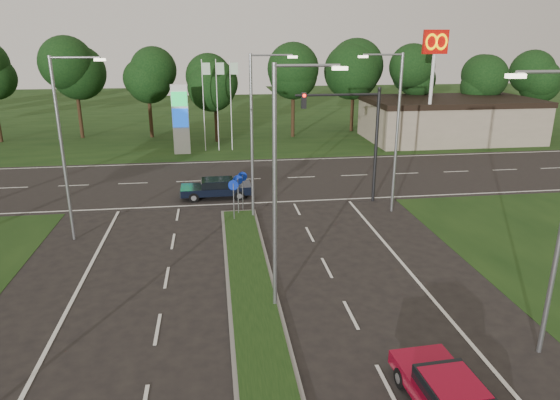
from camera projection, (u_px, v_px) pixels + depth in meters
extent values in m
cube|color=black|center=(222.00, 116.00, 65.08)|extent=(160.00, 50.00, 0.02)
cube|color=black|center=(233.00, 180.00, 35.89)|extent=(160.00, 12.00, 0.02)
cube|color=slate|center=(259.00, 336.00, 17.03)|extent=(2.00, 26.00, 0.12)
cube|color=gray|center=(449.00, 120.00, 49.37)|extent=(16.00, 9.00, 4.00)
cylinder|color=gray|center=(275.00, 194.00, 17.64)|extent=(0.16, 0.16, 9.00)
cylinder|color=gray|center=(307.00, 65.00, 16.41)|extent=(2.20, 0.10, 0.10)
cube|color=#FFF2CC|center=(340.00, 68.00, 16.58)|extent=(0.50, 0.22, 0.12)
cylinder|color=gray|center=(252.00, 139.00, 27.05)|extent=(0.16, 0.16, 9.00)
cylinder|color=gray|center=(272.00, 55.00, 25.83)|extent=(2.20, 0.10, 0.10)
cube|color=#FFF2CC|center=(292.00, 57.00, 26.00)|extent=(0.50, 0.22, 0.12)
cylinder|color=gray|center=(63.00, 153.00, 23.98)|extent=(0.16, 0.16, 9.00)
cylinder|color=gray|center=(75.00, 58.00, 22.76)|extent=(2.20, 0.10, 0.10)
cube|color=#FFF2CC|center=(100.00, 60.00, 22.93)|extent=(0.50, 0.22, 0.12)
cylinder|color=gray|center=(397.00, 136.00, 28.10)|extent=(0.16, 0.16, 9.00)
cylinder|color=gray|center=(383.00, 55.00, 26.59)|extent=(2.20, 0.10, 0.10)
cube|color=#FFF2CC|center=(363.00, 57.00, 26.48)|extent=(0.50, 0.22, 0.12)
cylinder|color=gray|center=(554.00, 72.00, 13.41)|extent=(2.20, 0.10, 0.10)
cube|color=#FFF2CC|center=(516.00, 76.00, 13.30)|extent=(0.50, 0.22, 0.12)
cylinder|color=black|center=(376.00, 146.00, 30.23)|extent=(0.20, 0.20, 7.00)
cylinder|color=black|center=(338.00, 95.00, 28.95)|extent=(5.00, 0.14, 0.14)
cube|color=black|center=(304.00, 101.00, 28.79)|extent=(0.28, 0.28, 0.90)
sphere|color=#FF190C|center=(304.00, 96.00, 28.52)|extent=(0.20, 0.20, 0.20)
cylinder|color=gray|center=(234.00, 203.00, 27.50)|extent=(0.06, 0.06, 2.20)
cylinder|color=#0C26A5|center=(233.00, 185.00, 27.19)|extent=(0.56, 0.04, 0.56)
cylinder|color=gray|center=(238.00, 197.00, 28.48)|extent=(0.06, 0.06, 2.20)
cylinder|color=#0C26A5|center=(238.00, 180.00, 28.17)|extent=(0.56, 0.04, 0.56)
cylinder|color=gray|center=(243.00, 193.00, 29.18)|extent=(0.06, 0.06, 2.20)
cylinder|color=#0C26A5|center=(242.00, 177.00, 28.87)|extent=(0.56, 0.04, 0.56)
cube|color=silver|center=(181.00, 120.00, 42.92)|extent=(1.40, 0.30, 6.00)
cube|color=#0CA53F|center=(179.00, 99.00, 42.19)|extent=(1.30, 0.08, 1.20)
cube|color=#0C3FBF|center=(180.00, 118.00, 42.69)|extent=(1.30, 0.08, 1.60)
cylinder|color=silver|center=(204.00, 106.00, 43.80)|extent=(0.08, 0.08, 8.00)
cube|color=#B2D8B2|center=(206.00, 69.00, 42.85)|extent=(0.70, 0.02, 1.00)
cylinder|color=silver|center=(217.00, 106.00, 43.96)|extent=(0.08, 0.08, 8.00)
cube|color=#B2D8B2|center=(220.00, 69.00, 43.01)|extent=(0.70, 0.02, 1.00)
cylinder|color=silver|center=(231.00, 106.00, 44.11)|extent=(0.08, 0.08, 8.00)
cube|color=#B2D8B2|center=(234.00, 68.00, 43.16)|extent=(0.70, 0.02, 1.00)
cylinder|color=silver|center=(431.00, 94.00, 44.16)|extent=(0.30, 0.30, 10.00)
cube|color=#BF0C07|center=(435.00, 42.00, 42.79)|extent=(2.20, 0.35, 2.00)
torus|color=#FFC600|center=(432.00, 42.00, 42.53)|extent=(1.06, 0.16, 1.06)
torus|color=#FFC600|center=(442.00, 42.00, 42.64)|extent=(1.06, 0.16, 1.06)
cylinder|color=black|center=(225.00, 116.00, 50.27)|extent=(0.36, 0.36, 4.40)
sphere|color=black|center=(224.00, 72.00, 48.93)|extent=(6.00, 6.00, 6.00)
sphere|color=black|center=(226.00, 62.00, 48.47)|extent=(4.80, 4.80, 4.80)
cube|color=maroon|center=(450.00, 399.00, 13.38)|extent=(1.97, 4.33, 0.43)
cube|color=black|center=(453.00, 389.00, 13.17)|extent=(1.58, 1.95, 0.40)
cube|color=maroon|center=(454.00, 382.00, 13.11)|extent=(1.47, 1.60, 0.04)
cylinder|color=black|center=(401.00, 378.00, 14.58)|extent=(0.23, 0.61, 0.60)
cylinder|color=black|center=(450.00, 372.00, 14.86)|extent=(0.23, 0.61, 0.60)
cube|color=black|center=(216.00, 189.00, 31.79)|extent=(4.45, 1.89, 0.45)
cube|color=black|center=(217.00, 183.00, 31.67)|extent=(1.97, 1.57, 0.42)
cube|color=black|center=(217.00, 179.00, 31.60)|extent=(1.62, 1.47, 0.04)
cylinder|color=black|center=(194.00, 198.00, 30.89)|extent=(0.63, 0.21, 0.62)
cylinder|color=black|center=(194.00, 190.00, 32.44)|extent=(0.63, 0.21, 0.62)
cylinder|color=black|center=(239.00, 196.00, 31.29)|extent=(0.63, 0.21, 0.62)
cylinder|color=black|center=(238.00, 188.00, 32.84)|extent=(0.63, 0.21, 0.62)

